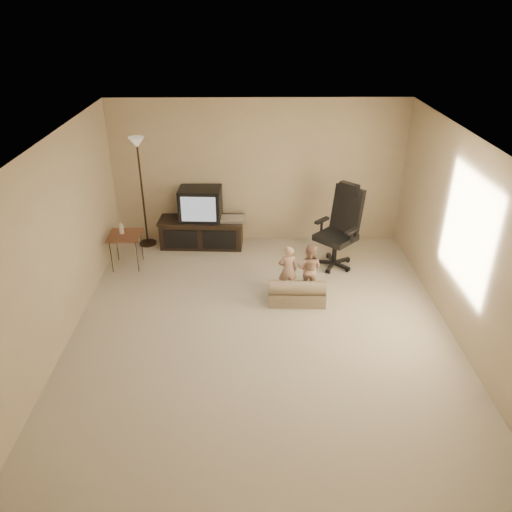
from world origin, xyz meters
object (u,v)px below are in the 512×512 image
at_px(side_table, 125,235).
at_px(toddler_left, 288,270).
at_px(office_chair, 339,237).
at_px(floor_lamp, 140,168).
at_px(tv_stand, 202,222).
at_px(child_sofa, 297,292).
at_px(toddler_right, 309,269).

bearing_deg(side_table, toddler_left, -19.01).
xyz_separation_m(office_chair, side_table, (-3.43, -0.01, 0.06)).
xyz_separation_m(floor_lamp, toddler_left, (2.37, -1.68, -1.01)).
bearing_deg(tv_stand, side_table, -144.63).
relative_size(child_sofa, toddler_right, 1.07).
xyz_separation_m(tv_stand, toddler_left, (1.39, -1.62, -0.05)).
xyz_separation_m(child_sofa, toddler_left, (-0.12, 0.26, 0.23)).
bearing_deg(child_sofa, tv_stand, 131.41).
height_order(child_sofa, toddler_left, toddler_left).
height_order(tv_stand, office_chair, office_chair).
bearing_deg(toddler_right, office_chair, -102.78).
height_order(floor_lamp, child_sofa, floor_lamp).
distance_m(side_table, toddler_right, 3.00).
xyz_separation_m(tv_stand, floor_lamp, (-0.99, 0.06, 0.96)).
bearing_deg(toddler_right, toddler_left, 26.56).
xyz_separation_m(office_chair, toddler_left, (-0.88, -0.89, -0.10)).
distance_m(office_chair, side_table, 3.43).
xyz_separation_m(tv_stand, side_table, (-1.16, -0.74, 0.11)).
bearing_deg(child_sofa, toddler_left, 117.63).
relative_size(floor_lamp, toddler_right, 2.46).
bearing_deg(tv_stand, child_sofa, -48.36).
relative_size(tv_stand, toddler_right, 1.92).
relative_size(office_chair, side_table, 1.78).
height_order(tv_stand, toddler_left, tv_stand).
height_order(side_table, toddler_right, toddler_right).
bearing_deg(floor_lamp, toddler_right, -31.46).
bearing_deg(office_chair, toddler_right, -78.41).
height_order(floor_lamp, toddler_right, floor_lamp).
relative_size(side_table, child_sofa, 0.92).
bearing_deg(toddler_right, child_sofa, 76.43).
xyz_separation_m(side_table, child_sofa, (2.67, -1.14, -0.39)).
height_order(toddler_left, toddler_right, toddler_right).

